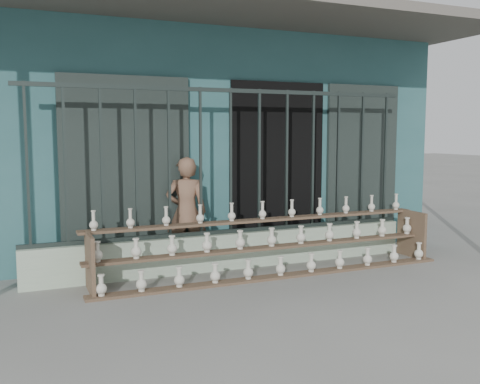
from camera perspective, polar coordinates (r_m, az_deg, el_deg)
name	(u,v)px	position (r m, az deg, el deg)	size (l,w,h in m)	color
ground	(277,297)	(5.70, 3.99, -11.08)	(60.00, 60.00, 0.00)	slate
workshop_building	(168,138)	(9.41, -7.69, 5.77)	(7.40, 6.60, 3.21)	#2B595C
parapet_wall	(231,250)	(6.79, -0.99, -6.25)	(5.00, 0.20, 0.45)	#A8BFA3
security_fence	(231,162)	(6.64, -1.01, 3.26)	(5.00, 0.04, 1.80)	#283330
shelf_rack	(272,244)	(6.54, 3.41, -5.55)	(4.50, 0.68, 0.85)	brown
elderly_woman	(186,212)	(6.81, -5.75, -2.17)	(0.51, 0.34, 1.40)	brown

